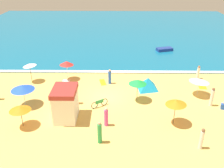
% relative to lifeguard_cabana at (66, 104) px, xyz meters
% --- Properties ---
extents(ground_plane, '(60.00, 60.00, 0.00)m').
position_rel_lifeguard_cabana_xyz_m(ground_plane, '(3.55, 3.93, -1.51)').
color(ground_plane, '#EDBC60').
extents(ocean_water, '(60.00, 44.00, 0.10)m').
position_rel_lifeguard_cabana_xyz_m(ocean_water, '(3.55, 31.93, -1.46)').
color(ocean_water, '#146B93').
rests_on(ocean_water, ground_plane).
extents(wave_breaker_foam, '(57.00, 0.70, 0.01)m').
position_rel_lifeguard_cabana_xyz_m(wave_breaker_foam, '(3.55, 10.23, -1.41)').
color(wave_breaker_foam, white).
rests_on(wave_breaker_foam, ocean_water).
extents(lifeguard_cabana, '(2.03, 2.70, 2.97)m').
position_rel_lifeguard_cabana_xyz_m(lifeguard_cabana, '(0.00, 0.00, 0.00)').
color(lifeguard_cabana, white).
rests_on(lifeguard_cabana, ground_plane).
extents(beach_umbrella_0, '(1.83, 1.84, 1.95)m').
position_rel_lifeguard_cabana_xyz_m(beach_umbrella_0, '(-3.52, -1.19, 0.21)').
color(beach_umbrella_0, '#4C3823').
rests_on(beach_umbrella_0, ground_plane).
extents(beach_umbrella_2, '(2.29, 2.29, 2.34)m').
position_rel_lifeguard_cabana_xyz_m(beach_umbrella_2, '(-1.33, 8.10, 0.55)').
color(beach_umbrella_2, silver).
rests_on(beach_umbrella_2, ground_plane).
extents(beach_umbrella_3, '(2.45, 2.45, 2.28)m').
position_rel_lifeguard_cabana_xyz_m(beach_umbrella_3, '(6.50, 3.23, 0.55)').
color(beach_umbrella_3, '#4C3823').
rests_on(beach_umbrella_3, ground_plane).
extents(beach_umbrella_4, '(1.55, 1.53, 2.33)m').
position_rel_lifeguard_cabana_xyz_m(beach_umbrella_4, '(-5.44, 7.45, 0.57)').
color(beach_umbrella_4, '#4C3823').
rests_on(beach_umbrella_4, ground_plane).
extents(beach_umbrella_5, '(2.25, 2.24, 2.34)m').
position_rel_lifeguard_cabana_xyz_m(beach_umbrella_5, '(9.35, -0.68, 0.57)').
color(beach_umbrella_5, '#4C3823').
rests_on(beach_umbrella_5, ground_plane).
extents(beach_umbrella_6, '(2.59, 2.59, 2.13)m').
position_rel_lifeguard_cabana_xyz_m(beach_umbrella_6, '(-4.44, 2.19, 0.39)').
color(beach_umbrella_6, silver).
rests_on(beach_umbrella_6, ground_plane).
extents(beach_umbrella_7, '(2.87, 2.86, 1.98)m').
position_rel_lifeguard_cabana_xyz_m(beach_umbrella_7, '(12.93, 4.42, 0.19)').
color(beach_umbrella_7, silver).
rests_on(beach_umbrella_7, ground_plane).
extents(beach_tent, '(2.93, 2.99, 1.31)m').
position_rel_lifeguard_cabana_xyz_m(beach_tent, '(7.90, 5.79, -0.86)').
color(beach_tent, '#1999D8').
rests_on(beach_tent, ground_plane).
extents(parked_bicycle, '(1.53, 1.08, 0.76)m').
position_rel_lifeguard_cabana_xyz_m(parked_bicycle, '(2.82, 1.98, -1.13)').
color(parked_bicycle, black).
rests_on(parked_bicycle, ground_plane).
extents(beachgoer_1, '(0.45, 0.45, 1.90)m').
position_rel_lifeguard_cabana_xyz_m(beachgoer_1, '(3.14, -3.24, -0.62)').
color(beachgoer_1, green).
rests_on(beachgoer_1, ground_plane).
extents(beachgoer_3, '(0.47, 0.47, 1.75)m').
position_rel_lifeguard_cabana_xyz_m(beachgoer_3, '(3.69, 7.05, -0.68)').
color(beachgoer_3, blue).
rests_on(beachgoer_3, ground_plane).
extents(beachgoer_4, '(0.51, 0.51, 0.79)m').
position_rel_lifeguard_cabana_xyz_m(beachgoer_4, '(14.56, 1.72, -1.18)').
color(beachgoer_4, blue).
rests_on(beachgoer_4, ground_plane).
extents(beachgoer_5, '(0.44, 0.44, 1.65)m').
position_rel_lifeguard_cabana_xyz_m(beachgoer_5, '(14.19, 8.51, -0.73)').
color(beachgoer_5, white).
rests_on(beachgoer_5, ground_plane).
extents(beachgoer_6, '(0.40, 0.40, 1.76)m').
position_rel_lifeguard_cabana_xyz_m(beachgoer_6, '(3.56, -1.03, -0.68)').
color(beachgoer_6, '#D84CA5').
rests_on(beachgoer_6, ground_plane).
extents(beachgoer_7, '(0.32, 0.32, 1.79)m').
position_rel_lifeguard_cabana_xyz_m(beachgoer_7, '(10.67, -3.81, -0.63)').
color(beachgoer_7, white).
rests_on(beachgoer_7, ground_plane).
extents(beachgoer_9, '(0.38, 0.38, 1.94)m').
position_rel_lifeguard_cabana_xyz_m(beachgoer_9, '(13.59, 2.31, -0.58)').
color(beachgoer_9, white).
rests_on(beachgoer_9, ground_plane).
extents(beachgoer_11, '(0.51, 0.51, 1.61)m').
position_rel_lifeguard_cabana_xyz_m(beachgoer_11, '(0.48, 2.54, -0.77)').
color(beachgoer_11, '#D84CA5').
rests_on(beachgoer_11, ground_plane).
extents(beach_towel_0, '(0.96, 1.38, 0.01)m').
position_rel_lifeguard_cabana_xyz_m(beach_towel_0, '(14.11, 6.33, -1.51)').
color(beach_towel_0, orange).
rests_on(beach_towel_0, ground_plane).
extents(beach_towel_2, '(0.95, 1.73, 0.01)m').
position_rel_lifeguard_cabana_xyz_m(beach_towel_2, '(2.87, 7.31, -1.51)').
color(beach_towel_2, orange).
rests_on(beach_towel_2, ground_plane).
extents(beach_towel_3, '(0.96, 1.45, 0.01)m').
position_rel_lifeguard_cabana_xyz_m(beach_towel_3, '(-1.49, 7.31, -1.51)').
color(beach_towel_3, white).
rests_on(beach_towel_3, ground_plane).
extents(small_boat_0, '(2.68, 1.76, 0.45)m').
position_rel_lifeguard_cabana_xyz_m(small_boat_0, '(12.06, 18.56, -1.19)').
color(small_boat_0, navy).
rests_on(small_boat_0, ocean_water).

